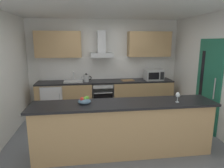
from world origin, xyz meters
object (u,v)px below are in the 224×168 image
object	(u,v)px
kettle	(86,78)
fruit_bowl	(84,101)
microwave	(154,75)
range_hood	(102,49)
sink	(74,81)
chopping_board	(128,80)
wine_glass	(178,95)
oven	(102,96)
refrigerator	(53,99)

from	to	relation	value
kettle	fruit_bowl	distance (m)	2.13
microwave	range_hood	bearing A→B (deg)	173.93
sink	chopping_board	bearing A→B (deg)	-1.31
microwave	range_hood	size ratio (longest dim) A/B	0.69
wine_glass	fruit_bowl	world-z (taller)	wine_glass
oven	range_hood	world-z (taller)	range_hood
microwave	chopping_board	world-z (taller)	microwave
oven	fruit_bowl	world-z (taller)	fruit_bowl
kettle	chopping_board	xyz separation A→B (m)	(1.16, 0.01, -0.09)
refrigerator	chopping_board	size ratio (longest dim) A/B	2.50
wine_glass	range_hood	bearing A→B (deg)	114.61
refrigerator	microwave	xyz separation A→B (m)	(2.85, -0.03, 0.62)
range_hood	chopping_board	bearing A→B (deg)	-11.99
kettle	range_hood	size ratio (longest dim) A/B	0.40
range_hood	chopping_board	xyz separation A→B (m)	(0.72, -0.15, -0.88)
fruit_bowl	microwave	bearing A→B (deg)	47.34
range_hood	wine_glass	xyz separation A→B (m)	(1.11, -2.43, -0.70)
microwave	kettle	world-z (taller)	microwave
sink	kettle	xyz separation A→B (m)	(0.35, -0.04, 0.08)
microwave	fruit_bowl	distance (m)	2.90
chopping_board	refrigerator	bearing A→B (deg)	179.43
kettle	range_hood	world-z (taller)	range_hood
microwave	sink	bearing A→B (deg)	179.02
kettle	refrigerator	bearing A→B (deg)	178.09
range_hood	chopping_board	size ratio (longest dim) A/B	2.12
oven	microwave	bearing A→B (deg)	-1.08
oven	kettle	bearing A→B (deg)	-175.63
kettle	oven	bearing A→B (deg)	4.37
wine_glass	oven	bearing A→B (deg)	115.82
wine_glass	fruit_bowl	xyz separation A→B (m)	(-1.60, 0.14, -0.08)
microwave	kettle	distance (m)	1.92
microwave	chopping_board	size ratio (longest dim) A/B	1.47
oven	kettle	size ratio (longest dim) A/B	2.77
microwave	range_hood	xyz separation A→B (m)	(-1.48, 0.16, 0.74)
sink	wine_glass	size ratio (longest dim) A/B	2.81
refrigerator	wine_glass	bearing A→B (deg)	-42.82
range_hood	wine_glass	distance (m)	2.77
oven	range_hood	size ratio (longest dim) A/B	1.11
chopping_board	microwave	bearing A→B (deg)	-0.32
kettle	range_hood	bearing A→B (deg)	20.32
oven	fruit_bowl	size ratio (longest dim) A/B	3.64
fruit_bowl	sink	bearing A→B (deg)	98.01
refrigerator	chopping_board	xyz separation A→B (m)	(2.09, -0.02, 0.49)
range_hood	wine_glass	bearing A→B (deg)	-65.39
wine_glass	chopping_board	world-z (taller)	wine_glass
sink	chopping_board	xyz separation A→B (m)	(1.51, -0.03, -0.02)
fruit_bowl	chopping_board	distance (m)	2.46
sink	kettle	world-z (taller)	sink
oven	sink	bearing A→B (deg)	179.20
chopping_board	kettle	bearing A→B (deg)	-179.51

